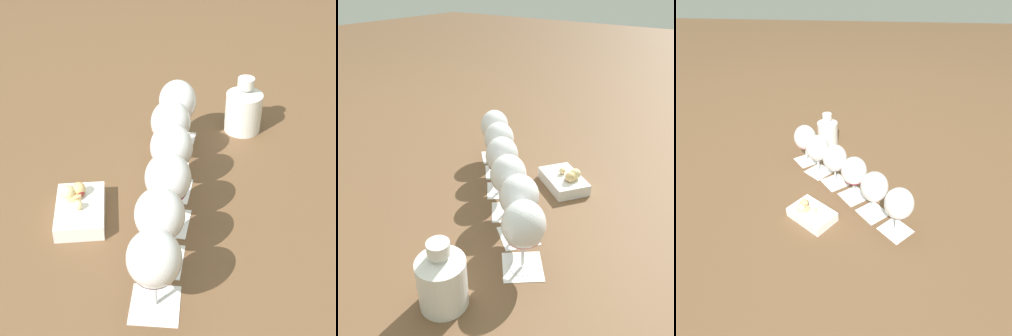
# 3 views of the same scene
# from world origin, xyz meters

# --- Properties ---
(ground_plane) EXTENTS (8.00, 8.00, 0.00)m
(ground_plane) POSITION_xyz_m (0.00, 0.00, 0.00)
(ground_plane) COLOR brown
(tasting_card_0) EXTENTS (0.13, 0.13, 0.00)m
(tasting_card_0) POSITION_xyz_m (-0.20, -0.19, 0.00)
(tasting_card_0) COLOR white
(tasting_card_0) RESTS_ON ground_plane
(tasting_card_1) EXTENTS (0.13, 0.13, 0.00)m
(tasting_card_1) POSITION_xyz_m (-0.11, -0.12, 0.00)
(tasting_card_1) COLOR white
(tasting_card_1) RESTS_ON ground_plane
(tasting_card_2) EXTENTS (0.13, 0.13, 0.00)m
(tasting_card_2) POSITION_xyz_m (-0.05, -0.04, 0.00)
(tasting_card_2) COLOR white
(tasting_card_2) RESTS_ON ground_plane
(tasting_card_3) EXTENTS (0.13, 0.13, 0.00)m
(tasting_card_3) POSITION_xyz_m (0.03, 0.04, 0.00)
(tasting_card_3) COLOR white
(tasting_card_3) RESTS_ON ground_plane
(tasting_card_4) EXTENTS (0.13, 0.13, 0.00)m
(tasting_card_4) POSITION_xyz_m (0.12, 0.12, 0.00)
(tasting_card_4) COLOR white
(tasting_card_4) RESTS_ON ground_plane
(tasting_card_5) EXTENTS (0.13, 0.13, 0.00)m
(tasting_card_5) POSITION_xyz_m (0.20, 0.20, 0.00)
(tasting_card_5) COLOR white
(tasting_card_5) RESTS_ON ground_plane
(wine_glass_0) EXTENTS (0.10, 0.10, 0.18)m
(wine_glass_0) POSITION_xyz_m (-0.20, -0.19, 0.12)
(wine_glass_0) COLOR white
(wine_glass_0) RESTS_ON tasting_card_0
(wine_glass_1) EXTENTS (0.10, 0.10, 0.18)m
(wine_glass_1) POSITION_xyz_m (-0.11, -0.12, 0.12)
(wine_glass_1) COLOR white
(wine_glass_1) RESTS_ON tasting_card_1
(wine_glass_2) EXTENTS (0.10, 0.10, 0.18)m
(wine_glass_2) POSITION_xyz_m (-0.05, -0.04, 0.12)
(wine_glass_2) COLOR white
(wine_glass_2) RESTS_ON tasting_card_2
(wine_glass_3) EXTENTS (0.10, 0.10, 0.18)m
(wine_glass_3) POSITION_xyz_m (0.03, 0.04, 0.12)
(wine_glass_3) COLOR white
(wine_glass_3) RESTS_ON tasting_card_3
(wine_glass_4) EXTENTS (0.10, 0.10, 0.18)m
(wine_glass_4) POSITION_xyz_m (0.12, 0.12, 0.12)
(wine_glass_4) COLOR white
(wine_glass_4) RESTS_ON tasting_card_4
(wine_glass_5) EXTENTS (0.10, 0.10, 0.18)m
(wine_glass_5) POSITION_xyz_m (0.20, 0.20, 0.12)
(wine_glass_5) COLOR white
(wine_glass_5) RESTS_ON tasting_card_5
(ceramic_vase) EXTENTS (0.10, 0.10, 0.16)m
(ceramic_vase) POSITION_xyz_m (-0.38, -0.12, 0.07)
(ceramic_vase) COLOR white
(ceramic_vase) RESTS_ON ground_plane
(snack_dish) EXTENTS (0.18, 0.19, 0.07)m
(snack_dish) POSITION_xyz_m (0.17, -0.10, 0.02)
(snack_dish) COLOR white
(snack_dish) RESTS_ON ground_plane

